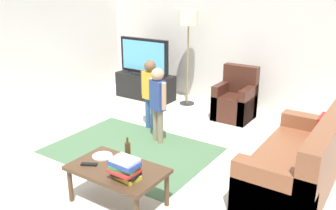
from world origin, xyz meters
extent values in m
plane|color=beige|center=(0.00, 0.00, 0.00)|extent=(7.80, 7.80, 0.00)
cube|color=silver|center=(0.00, 3.00, 1.35)|extent=(6.00, 0.12, 2.70)
cube|color=#4C724C|center=(-0.39, 0.26, 0.00)|extent=(2.20, 1.60, 0.01)
cube|color=black|center=(-1.68, 2.30, 0.25)|extent=(1.20, 0.44, 0.50)
cube|color=black|center=(-1.68, 2.25, 0.10)|extent=(1.10, 0.32, 0.03)
cube|color=black|center=(-1.68, 2.28, 0.52)|extent=(0.44, 0.28, 0.03)
cube|color=black|center=(-1.68, 2.28, 0.87)|extent=(1.10, 0.07, 0.68)
cube|color=#59B2D8|center=(-1.68, 2.24, 0.87)|extent=(1.00, 0.01, 0.58)
cube|color=brown|center=(1.74, 0.58, 0.21)|extent=(0.80, 1.80, 0.42)
cube|color=brown|center=(2.04, 0.58, 0.43)|extent=(0.20, 1.80, 0.86)
cube|color=brown|center=(1.74, -0.22, 0.30)|extent=(0.80, 0.20, 0.60)
cube|color=brown|center=(1.74, 1.38, 0.30)|extent=(0.80, 0.20, 0.60)
cube|color=#B22823|center=(1.89, 1.13, 0.56)|extent=(0.10, 0.32, 0.32)
cube|color=#472319|center=(0.29, 2.20, 0.21)|extent=(0.60, 0.60, 0.42)
cube|color=#472319|center=(0.29, 2.42, 0.45)|extent=(0.60, 0.16, 0.90)
cube|color=#472319|center=(0.05, 2.20, 0.30)|extent=(0.12, 0.60, 0.60)
cube|color=#472319|center=(0.53, 2.20, 0.30)|extent=(0.12, 0.60, 0.60)
cylinder|color=#262626|center=(-0.79, 2.45, 0.01)|extent=(0.28, 0.28, 0.02)
cylinder|color=#99844C|center=(-0.79, 2.45, 0.76)|extent=(0.03, 0.03, 1.50)
cylinder|color=silver|center=(-0.79, 2.45, 1.64)|extent=(0.36, 0.36, 0.28)
cylinder|color=#33598C|center=(-0.70, 1.07, 0.25)|extent=(0.08, 0.08, 0.50)
cylinder|color=#33598C|center=(-0.58, 1.06, 0.25)|extent=(0.08, 0.08, 0.50)
cube|color=gold|center=(-0.64, 1.06, 0.72)|extent=(0.25, 0.16, 0.43)
sphere|color=brown|center=(-0.64, 1.06, 1.02)|extent=(0.18, 0.18, 0.18)
cylinder|color=brown|center=(-0.79, 1.08, 0.74)|extent=(0.07, 0.07, 0.39)
cylinder|color=brown|center=(-0.49, 1.05, 0.74)|extent=(0.07, 0.07, 0.39)
cylinder|color=gray|center=(-0.31, 0.73, 0.25)|extent=(0.08, 0.08, 0.50)
cylinder|color=gray|center=(-0.20, 0.69, 0.25)|extent=(0.08, 0.08, 0.50)
cube|color=#2D478C|center=(-0.25, 0.71, 0.72)|extent=(0.27, 0.21, 0.43)
sphere|color=tan|center=(-0.25, 0.71, 1.02)|extent=(0.18, 0.18, 0.18)
cylinder|color=tan|center=(-0.40, 0.77, 0.74)|extent=(0.07, 0.07, 0.39)
cylinder|color=tan|center=(-0.11, 0.66, 0.74)|extent=(0.07, 0.07, 0.39)
cube|color=#513823|center=(0.30, -0.80, 0.40)|extent=(1.00, 0.60, 0.04)
cylinder|color=#513823|center=(-0.15, -1.05, 0.19)|extent=(0.05, 0.05, 0.38)
cylinder|color=#513823|center=(-0.15, -0.55, 0.19)|extent=(0.05, 0.05, 0.38)
cylinder|color=#513823|center=(0.75, -0.55, 0.19)|extent=(0.05, 0.05, 0.38)
cube|color=yellow|center=(0.52, -0.90, 0.44)|extent=(0.28, 0.20, 0.04)
cube|color=black|center=(0.53, -0.92, 0.48)|extent=(0.27, 0.20, 0.04)
cube|color=red|center=(0.51, -0.93, 0.51)|extent=(0.29, 0.23, 0.03)
cube|color=#388C4C|center=(0.51, -0.91, 0.55)|extent=(0.28, 0.24, 0.04)
cube|color=#334CA5|center=(0.52, -0.92, 0.59)|extent=(0.29, 0.20, 0.04)
cube|color=white|center=(0.51, -0.92, 0.62)|extent=(0.26, 0.20, 0.03)
cylinder|color=#4C3319|center=(0.35, -0.68, 0.54)|extent=(0.06, 0.06, 0.25)
cylinder|color=#4C3319|center=(0.35, -0.68, 0.70)|extent=(0.02, 0.02, 0.06)
cube|color=black|center=(0.02, -0.92, 0.43)|extent=(0.17, 0.12, 0.02)
cylinder|color=white|center=(0.00, -0.70, 0.43)|extent=(0.22, 0.22, 0.02)
cube|color=silver|center=(0.02, -0.70, 0.44)|extent=(0.14, 0.07, 0.01)
camera|label=1|loc=(2.57, -3.26, 2.24)|focal=38.62mm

